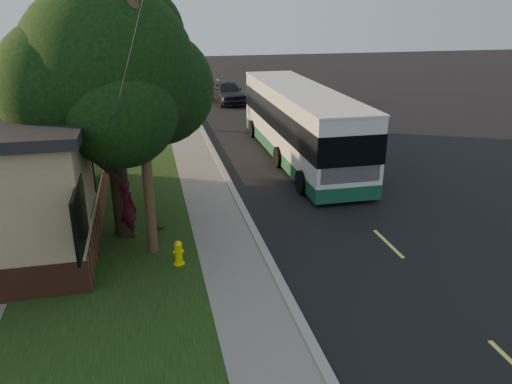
% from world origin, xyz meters
% --- Properties ---
extents(ground, '(120.00, 120.00, 0.00)m').
position_xyz_m(ground, '(0.00, 0.00, 0.00)').
color(ground, black).
rests_on(ground, ground).
extents(road, '(8.00, 80.00, 0.01)m').
position_xyz_m(road, '(4.00, 10.00, 0.01)').
color(road, black).
rests_on(road, ground).
extents(curb, '(0.25, 80.00, 0.12)m').
position_xyz_m(curb, '(0.00, 10.00, 0.06)').
color(curb, gray).
rests_on(curb, ground).
extents(sidewalk, '(2.00, 80.00, 0.08)m').
position_xyz_m(sidewalk, '(-1.00, 10.00, 0.04)').
color(sidewalk, slate).
rests_on(sidewalk, ground).
extents(grass_verge, '(5.00, 80.00, 0.07)m').
position_xyz_m(grass_verge, '(-4.50, 10.00, 0.04)').
color(grass_verge, black).
rests_on(grass_verge, ground).
extents(fire_hydrant, '(0.32, 0.32, 0.74)m').
position_xyz_m(fire_hydrant, '(-2.60, 0.00, 0.43)').
color(fire_hydrant, yellow).
rests_on(fire_hydrant, grass_verge).
extents(utility_pole, '(2.86, 3.21, 9.07)m').
position_xyz_m(utility_pole, '(-3.31, 0.99, 4.63)').
color(utility_pole, '#473321').
rests_on(utility_pole, ground).
extents(leafy_tree, '(6.30, 6.00, 7.80)m').
position_xyz_m(leafy_tree, '(-4.17, 2.65, 5.17)').
color(leafy_tree, black).
rests_on(leafy_tree, grass_verge).
extents(bare_tree_near, '(1.38, 1.21, 4.31)m').
position_xyz_m(bare_tree_near, '(-3.50, 18.00, 2.15)').
color(bare_tree_near, black).
rests_on(bare_tree_near, grass_verge).
extents(bare_tree_far, '(1.38, 1.21, 4.03)m').
position_xyz_m(bare_tree_far, '(-3.00, 30.00, 2.00)').
color(bare_tree_far, black).
rests_on(bare_tree_far, grass_verge).
extents(traffic_signal, '(0.18, 0.22, 5.50)m').
position_xyz_m(traffic_signal, '(0.50, 34.00, 3.16)').
color(traffic_signal, '#2D2D30').
rests_on(traffic_signal, ground).
extents(transit_bus, '(2.92, 12.64, 3.42)m').
position_xyz_m(transit_bus, '(3.96, 9.44, 1.82)').
color(transit_bus, silver).
rests_on(transit_bus, ground).
extents(skateboarder, '(0.84, 0.81, 1.94)m').
position_xyz_m(skateboarder, '(-4.02, 2.27, 1.04)').
color(skateboarder, '#440D1A').
rests_on(skateboarder, grass_verge).
extents(skateboard_main, '(0.50, 0.79, 0.07)m').
position_xyz_m(skateboard_main, '(-3.13, 2.84, 0.12)').
color(skateboard_main, black).
rests_on(skateboard_main, grass_verge).
extents(distant_car, '(2.61, 5.20, 1.70)m').
position_xyz_m(distant_car, '(2.90, 24.57, 0.85)').
color(distant_car, black).
rests_on(distant_car, ground).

